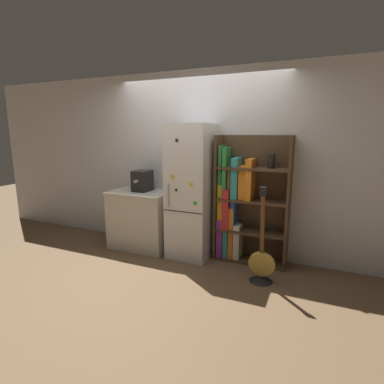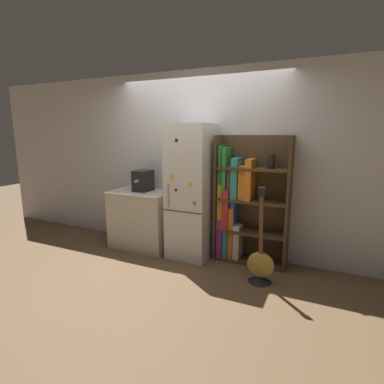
{
  "view_description": "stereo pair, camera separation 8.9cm",
  "coord_description": "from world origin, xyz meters",
  "px_view_note": "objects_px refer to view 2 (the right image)",
  "views": [
    {
      "loc": [
        1.64,
        -3.57,
        1.74
      ],
      "look_at": [
        0.02,
        0.15,
        0.93
      ],
      "focal_mm": 28.0,
      "sensor_mm": 36.0,
      "label": 1
    },
    {
      "loc": [
        1.72,
        -3.53,
        1.74
      ],
      "look_at": [
        0.02,
        0.15,
        0.93
      ],
      "focal_mm": 28.0,
      "sensor_mm": 36.0,
      "label": 2
    }
  ],
  "objects_px": {
    "guitar": "(260,268)",
    "bookshelf": "(242,204)",
    "refrigerator": "(191,192)",
    "espresso_machine": "(143,181)"
  },
  "relations": [
    {
      "from": "refrigerator",
      "to": "espresso_machine",
      "type": "bearing_deg",
      "value": 178.42
    },
    {
      "from": "guitar",
      "to": "bookshelf",
      "type": "bearing_deg",
      "value": 125.42
    },
    {
      "from": "refrigerator",
      "to": "espresso_machine",
      "type": "xyz_separation_m",
      "value": [
        -0.81,
        0.02,
        0.1
      ]
    },
    {
      "from": "refrigerator",
      "to": "guitar",
      "type": "bearing_deg",
      "value": -20.21
    },
    {
      "from": "espresso_machine",
      "to": "guitar",
      "type": "bearing_deg",
      "value": -12.52
    },
    {
      "from": "bookshelf",
      "to": "guitar",
      "type": "relative_size",
      "value": 1.47
    },
    {
      "from": "espresso_machine",
      "to": "guitar",
      "type": "height_order",
      "value": "espresso_machine"
    },
    {
      "from": "bookshelf",
      "to": "refrigerator",
      "type": "bearing_deg",
      "value": -167.41
    },
    {
      "from": "espresso_machine",
      "to": "bookshelf",
      "type": "bearing_deg",
      "value": 5.01
    },
    {
      "from": "espresso_machine",
      "to": "refrigerator",
      "type": "bearing_deg",
      "value": -1.58
    }
  ]
}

